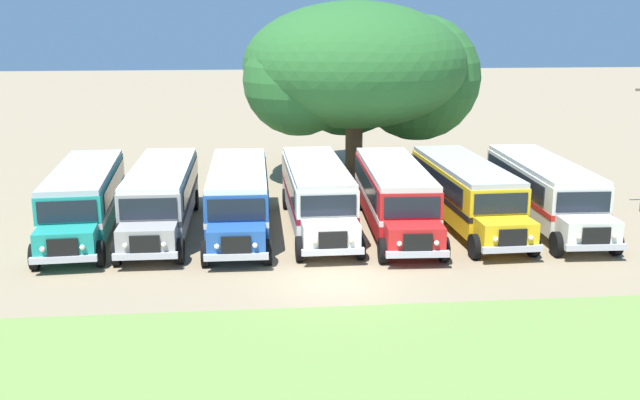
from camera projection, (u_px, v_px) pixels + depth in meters
ground_plane at (335, 282)px, 26.61m from camera, size 220.00×220.00×0.00m
foreground_grass_strip at (370, 385)px, 19.15m from camera, size 80.00×10.85×0.01m
parked_bus_slot_0 at (84, 197)px, 32.44m from camera, size 3.27×10.93×2.82m
parked_bus_slot_1 at (162, 195)px, 32.87m from camera, size 2.71×10.84×2.82m
parked_bus_slot_2 at (238, 195)px, 32.77m from camera, size 2.75×10.85×2.82m
parked_bus_slot_3 at (317, 192)px, 33.36m from camera, size 2.81×10.86×2.82m
parked_bus_slot_4 at (395, 194)px, 33.09m from camera, size 3.04×10.89×2.82m
parked_bus_slot_5 at (466, 191)px, 33.66m from camera, size 2.98×10.88×2.82m
parked_bus_slot_6 at (544, 189)px, 33.93m from camera, size 2.96×10.87×2.82m
broad_shade_tree at (360, 71)px, 42.92m from camera, size 14.06×13.19×10.15m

